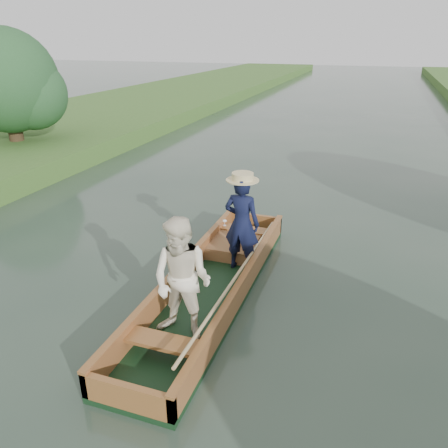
% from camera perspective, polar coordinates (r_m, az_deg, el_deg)
% --- Properties ---
extents(ground, '(120.00, 120.00, 0.00)m').
position_cam_1_polar(ground, '(6.85, -1.67, -9.21)').
color(ground, '#283D30').
rests_on(ground, ground).
extents(trees_far, '(21.11, 7.29, 4.56)m').
position_cam_1_polar(trees_far, '(8.83, 18.10, 14.55)').
color(trees_far, '#47331E').
rests_on(trees_far, ground).
extents(punt, '(1.12, 5.00, 1.72)m').
position_cam_1_polar(punt, '(6.41, -1.75, -5.67)').
color(punt, black).
rests_on(punt, ground).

